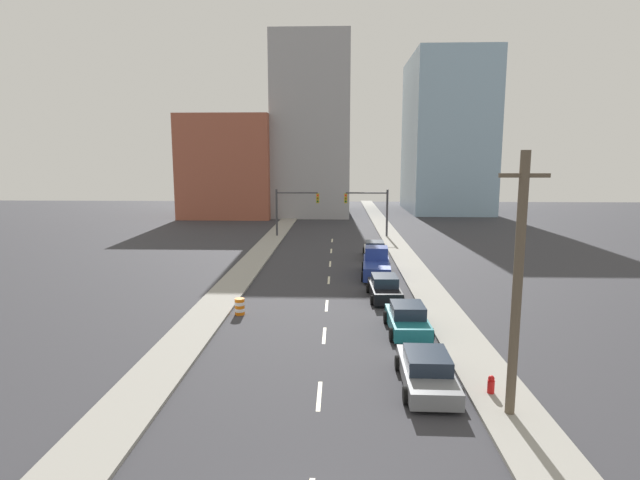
{
  "coord_description": "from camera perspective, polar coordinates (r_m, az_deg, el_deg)",
  "views": [
    {
      "loc": [
        0.68,
        -9.42,
        8.7
      ],
      "look_at": [
        -0.84,
        31.69,
        2.2
      ],
      "focal_mm": 28.0,
      "sensor_mm": 36.0,
      "label": 1
    }
  ],
  "objects": [
    {
      "name": "sidewalk_left",
      "position": [
        60.69,
        -4.93,
        0.78
      ],
      "size": [
        2.38,
        100.4,
        0.15
      ],
      "color": "gray",
      "rests_on": "ground"
    },
    {
      "name": "sidewalk_right",
      "position": [
        60.54,
        7.85,
        0.7
      ],
      "size": [
        2.38,
        100.4,
        0.15
      ],
      "color": "gray",
      "rests_on": "ground"
    },
    {
      "name": "lane_stripe_at_8m",
      "position": [
        19.59,
        -0.09,
        -17.36
      ],
      "size": [
        0.16,
        2.4,
        0.01
      ],
      "primitive_type": "cube",
      "color": "beige",
      "rests_on": "ground"
    },
    {
      "name": "lane_stripe_at_15m",
      "position": [
        25.64,
        0.49,
        -10.84
      ],
      "size": [
        0.16,
        2.4,
        0.01
      ],
      "primitive_type": "cube",
      "color": "beige",
      "rests_on": "ground"
    },
    {
      "name": "lane_stripe_at_20m",
      "position": [
        30.66,
        0.77,
        -7.5
      ],
      "size": [
        0.16,
        2.4,
        0.01
      ],
      "primitive_type": "cube",
      "color": "beige",
      "rests_on": "ground"
    },
    {
      "name": "lane_stripe_at_27m",
      "position": [
        37.03,
        1.02,
        -4.6
      ],
      "size": [
        0.16,
        2.4,
        0.01
      ],
      "primitive_type": "cube",
      "color": "beige",
      "rests_on": "ground"
    },
    {
      "name": "lane_stripe_at_32m",
      "position": [
        42.8,
        1.17,
        -2.75
      ],
      "size": [
        0.16,
        2.4,
        0.01
      ],
      "primitive_type": "cube",
      "color": "beige",
      "rests_on": "ground"
    },
    {
      "name": "lane_stripe_at_39m",
      "position": [
        48.99,
        1.29,
        -1.25
      ],
      "size": [
        0.16,
        2.4,
        0.01
      ],
      "primitive_type": "cube",
      "color": "beige",
      "rests_on": "ground"
    },
    {
      "name": "lane_stripe_at_45m",
      "position": [
        55.41,
        1.39,
        -0.05
      ],
      "size": [
        0.16,
        2.4,
        0.01
      ],
      "primitive_type": "cube",
      "color": "beige",
      "rests_on": "ground"
    },
    {
      "name": "building_brick_left",
      "position": [
        82.78,
        -10.04,
        8.23
      ],
      "size": [
        14.0,
        16.0,
        15.64
      ],
      "color": "#9E513D",
      "rests_on": "ground"
    },
    {
      "name": "building_office_center",
      "position": [
        85.22,
        -0.84,
        12.47
      ],
      "size": [
        12.0,
        20.0,
        27.79
      ],
      "color": "#99999E",
      "rests_on": "ground"
    },
    {
      "name": "building_glass_right",
      "position": [
        91.0,
        14.24,
        11.51
      ],
      "size": [
        13.0,
        20.0,
        26.3
      ],
      "color": "#8CADC6",
      "rests_on": "ground"
    },
    {
      "name": "traffic_signal_left",
      "position": [
        57.79,
        -3.44,
        3.96
      ],
      "size": [
        5.06,
        0.35,
        5.53
      ],
      "color": "#38383D",
      "rests_on": "ground"
    },
    {
      "name": "traffic_signal_right",
      "position": [
        57.66,
        6.13,
        3.91
      ],
      "size": [
        5.06,
        0.35,
        5.53
      ],
      "color": "#38383D",
      "rests_on": "ground"
    },
    {
      "name": "utility_pole_right_near",
      "position": [
        17.76,
        21.64,
        -4.85
      ],
      "size": [
        1.6,
        0.32,
        9.06
      ],
      "color": "brown",
      "rests_on": "ground"
    },
    {
      "name": "traffic_barrel",
      "position": [
        29.16,
        -9.16,
        -7.52
      ],
      "size": [
        0.56,
        0.56,
        0.95
      ],
      "color": "orange",
      "rests_on": "ground"
    },
    {
      "name": "fire_hydrant",
      "position": [
        20.38,
        18.95,
        -15.52
      ],
      "size": [
        0.26,
        0.26,
        0.84
      ],
      "color": "red",
      "rests_on": "ground"
    },
    {
      "name": "sedan_gray",
      "position": [
        20.5,
        12.1,
        -14.43
      ],
      "size": [
        2.2,
        4.78,
        1.36
      ],
      "rotation": [
        0.0,
        0.0,
        -0.02
      ],
      "color": "slate",
      "rests_on": "ground"
    },
    {
      "name": "sedan_teal",
      "position": [
        26.31,
        9.95,
        -8.91
      ],
      "size": [
        2.18,
        4.4,
        1.49
      ],
      "rotation": [
        0.0,
        0.0,
        0.01
      ],
      "color": "#196B75",
      "rests_on": "ground"
    },
    {
      "name": "sedan_black",
      "position": [
        32.27,
        7.38,
        -5.49
      ],
      "size": [
        2.14,
        4.66,
        1.51
      ],
      "rotation": [
        0.0,
        0.0,
        0.03
      ],
      "color": "black",
      "rests_on": "ground"
    },
    {
      "name": "pickup_truck_blue",
      "position": [
        38.46,
        6.46,
        -2.82
      ],
      "size": [
        2.5,
        6.0,
        2.14
      ],
      "rotation": [
        0.0,
        0.0,
        -0.06
      ],
      "color": "navy",
      "rests_on": "ground"
    },
    {
      "name": "sedan_white",
      "position": [
        45.66,
        6.27,
        -1.18
      ],
      "size": [
        2.24,
        4.8,
        1.51
      ],
      "rotation": [
        0.0,
        0.0,
        -0.03
      ],
      "color": "silver",
      "rests_on": "ground"
    }
  ]
}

